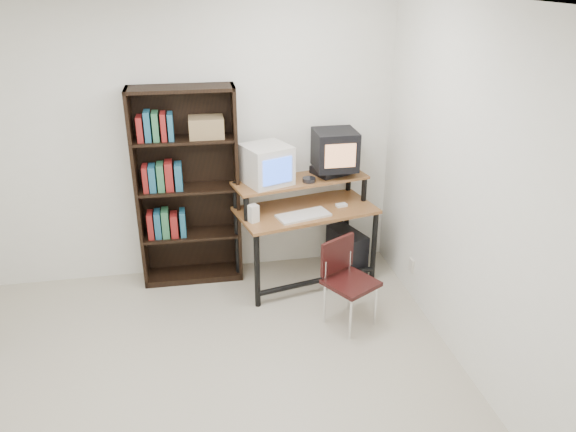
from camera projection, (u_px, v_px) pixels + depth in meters
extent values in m
cube|color=beige|center=(196.00, 412.00, 3.82)|extent=(4.00, 4.00, 0.01)
cube|color=white|center=(160.00, 4.00, 2.75)|extent=(4.00, 4.00, 0.01)
cube|color=white|center=(178.00, 143.00, 5.08)|extent=(4.00, 0.01, 2.60)
cube|color=white|center=(495.00, 215.00, 3.62)|extent=(0.01, 4.00, 2.60)
cube|color=brown|center=(306.00, 210.00, 5.14)|extent=(1.35, 0.87, 0.03)
cube|color=brown|center=(301.00, 180.00, 5.14)|extent=(1.30, 0.63, 0.02)
cylinder|color=black|center=(257.00, 270.00, 4.85)|extent=(0.05, 0.05, 0.72)
cylinder|color=black|center=(374.00, 246.00, 5.27)|extent=(0.05, 0.05, 0.72)
cylinder|color=black|center=(237.00, 231.00, 5.26)|extent=(0.05, 0.05, 0.98)
cylinder|color=black|center=(347.00, 212.00, 5.67)|extent=(0.05, 0.05, 0.98)
cylinder|color=black|center=(317.00, 281.00, 5.16)|extent=(1.15, 0.30, 0.05)
cube|color=silver|center=(266.00, 165.00, 4.99)|extent=(0.49, 0.49, 0.36)
cube|color=blue|center=(278.00, 171.00, 4.84)|extent=(0.27, 0.11, 0.23)
cube|color=black|center=(333.00, 170.00, 5.28)|extent=(0.43, 0.38, 0.08)
cube|color=black|center=(335.00, 150.00, 5.14)|extent=(0.38, 0.37, 0.36)
cube|color=tan|center=(340.00, 156.00, 4.97)|extent=(0.28, 0.01, 0.22)
cylinder|color=#26262B|center=(309.00, 180.00, 5.07)|extent=(0.12, 0.12, 0.05)
cube|color=silver|center=(303.00, 216.00, 4.98)|extent=(0.51, 0.33, 0.03)
cube|color=black|center=(343.00, 208.00, 5.19)|extent=(0.26, 0.23, 0.01)
cube|color=white|center=(341.00, 206.00, 5.19)|extent=(0.11, 0.08, 0.03)
cube|color=silver|center=(253.00, 214.00, 4.85)|extent=(0.10, 0.10, 0.17)
cube|color=black|center=(347.00, 251.00, 5.51)|extent=(0.34, 0.49, 0.42)
cube|color=black|center=(351.00, 283.00, 4.59)|extent=(0.51, 0.51, 0.04)
cube|color=black|center=(337.00, 255.00, 4.63)|extent=(0.32, 0.20, 0.30)
cylinder|color=silver|center=(351.00, 319.00, 4.48)|extent=(0.02, 0.02, 0.38)
cylinder|color=silver|center=(375.00, 306.00, 4.66)|extent=(0.02, 0.02, 0.38)
cylinder|color=silver|center=(324.00, 303.00, 4.69)|extent=(0.02, 0.02, 0.38)
cylinder|color=silver|center=(349.00, 291.00, 4.87)|extent=(0.02, 0.02, 0.38)
cube|color=black|center=(137.00, 192.00, 5.02)|extent=(0.04, 0.31, 1.84)
cube|color=black|center=(237.00, 186.00, 5.16)|extent=(0.04, 0.31, 1.84)
cube|color=black|center=(188.00, 183.00, 5.22)|extent=(0.92, 0.04, 1.84)
cube|color=black|center=(180.00, 88.00, 4.72)|extent=(0.93, 0.32, 0.03)
cube|color=black|center=(194.00, 274.00, 5.45)|extent=(0.93, 0.32, 0.06)
cube|color=black|center=(191.00, 234.00, 5.28)|extent=(0.87, 0.30, 0.03)
cube|color=black|center=(188.00, 189.00, 5.09)|extent=(0.87, 0.30, 0.02)
cube|color=black|center=(184.00, 140.00, 4.90)|extent=(0.87, 0.30, 0.02)
cube|color=olive|center=(206.00, 127.00, 4.89)|extent=(0.30, 0.23, 0.18)
cube|color=beige|center=(411.00, 265.00, 5.06)|extent=(0.02, 0.08, 0.12)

